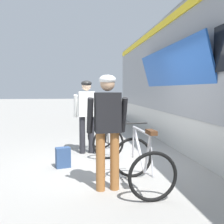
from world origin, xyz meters
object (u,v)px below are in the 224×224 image
Objects in this scene: cyclist_far_in_white at (87,110)px; bicycle_near_silver at (142,163)px; backpack_on_platform at (63,157)px; bicycle_far_black at (104,137)px; cyclist_near_in_dark at (108,122)px.

cyclist_far_in_white is 1.59× the size of bicycle_near_silver.
bicycle_near_silver is 1.82m from backpack_on_platform.
bicycle_far_black is 1.38m from backpack_on_platform.
bicycle_near_silver is at bearing -1.25° from cyclist_near_in_dark.
cyclist_far_in_white is 2.59m from bicycle_near_silver.
cyclist_near_in_dark is 4.40× the size of backpack_on_platform.
cyclist_far_in_white is at bearing 95.24° from cyclist_near_in_dark.
bicycle_far_black is at bearing 84.91° from cyclist_near_in_dark.
backpack_on_platform is at bearing -115.11° from cyclist_far_in_white.
cyclist_far_in_white is at bearing 163.91° from bicycle_far_black.
cyclist_near_in_dark is at bearing -73.99° from backpack_on_platform.
bicycle_far_black is (0.42, -0.12, -0.65)m from cyclist_far_in_white.
bicycle_near_silver is at bearing -59.33° from backpack_on_platform.
cyclist_far_in_white is at bearing 50.71° from backpack_on_platform.
cyclist_far_in_white is (-0.22, 2.38, 0.00)m from cyclist_near_in_dark.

